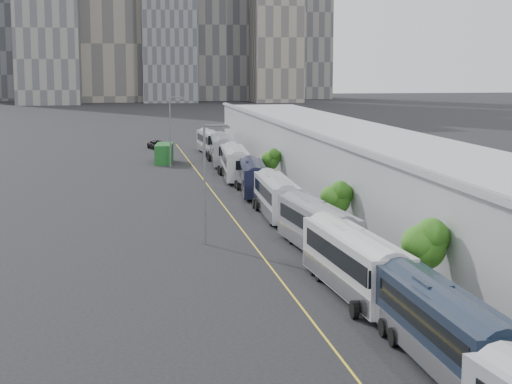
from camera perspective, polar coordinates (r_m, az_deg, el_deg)
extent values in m
cube|color=gray|center=(72.89, 7.35, -2.33)|extent=(10.00, 170.00, 0.12)
cube|color=gold|center=(70.65, -0.85, -2.65)|extent=(0.12, 160.00, 0.02)
cube|color=gray|center=(73.58, 10.38, 0.34)|extent=(12.00, 160.00, 6.80)
cube|color=gray|center=(73.28, 10.43, 2.23)|extent=(12.45, 160.40, 2.57)
cube|color=gray|center=(71.40, 5.99, 3.10)|extent=(0.30, 160.00, 0.40)
cube|color=gray|center=(324.83, 1.39, 12.20)|extent=(18.00, 18.00, 70.00)
cube|color=black|center=(39.85, 12.40, -8.85)|extent=(2.56, 12.68, 3.07)
cube|color=black|center=(39.52, 12.53, -8.16)|extent=(2.61, 11.15, 1.04)
cube|color=silver|center=(40.15, 12.36, -10.19)|extent=(2.60, 12.42, 0.98)
cube|color=black|center=(40.70, 11.72, -6.00)|extent=(1.27, 2.15, 0.29)
cube|color=#BDBDBF|center=(51.41, 6.57, -4.67)|extent=(3.34, 13.46, 3.23)
cube|color=black|center=(51.09, 6.64, -4.09)|extent=(3.32, 11.87, 1.10)
cube|color=silver|center=(51.65, 6.55, -5.79)|extent=(3.37, 13.20, 1.03)
cube|color=#BDBDBF|center=(52.49, 6.14, -2.41)|extent=(1.45, 2.32, 0.31)
cube|color=slate|center=(62.65, 4.09, -2.36)|extent=(3.52, 12.82, 3.07)
cube|color=black|center=(62.36, 4.14, -1.90)|extent=(3.46, 11.31, 1.04)
cube|color=silver|center=(62.84, 4.08, -3.24)|extent=(3.54, 12.57, 0.98)
cube|color=slate|center=(63.76, 3.80, -0.64)|extent=(1.43, 2.24, 0.29)
cube|color=#A8ABB2|center=(77.39, 1.36, -0.28)|extent=(2.96, 12.65, 3.05)
cube|color=black|center=(77.12, 1.39, 0.10)|extent=(2.97, 11.15, 1.04)
cube|color=silver|center=(77.55, 1.36, -1.00)|extent=(2.99, 12.40, 0.97)
cube|color=#A8ABB2|center=(78.57, 1.17, 1.08)|extent=(1.33, 2.17, 0.29)
cube|color=black|center=(90.89, -0.20, 0.96)|extent=(3.62, 12.15, 2.90)
cube|color=black|center=(90.65, -0.19, 1.27)|extent=(3.53, 10.73, 0.99)
cube|color=silver|center=(91.02, -0.20, 0.38)|extent=(3.63, 11.92, 0.93)
cube|color=black|center=(92.06, -0.34, 2.05)|extent=(1.40, 2.14, 0.28)
cube|color=#B8B8BA|center=(103.33, -1.43, 1.98)|extent=(3.60, 13.55, 3.25)
cube|color=black|center=(103.06, -1.42, 2.29)|extent=(3.54, 11.95, 1.10)
cube|color=silver|center=(103.45, -1.43, 1.41)|extent=(3.62, 13.29, 1.04)
cube|color=#B8B8BA|center=(104.67, -1.55, 3.04)|extent=(1.49, 2.35, 0.31)
cube|color=slate|center=(118.83, -2.29, 2.85)|extent=(3.88, 14.00, 3.35)
cube|color=black|center=(118.56, -2.28, 3.13)|extent=(3.80, 12.35, 1.14)
cube|color=silver|center=(118.94, -2.28, 2.34)|extent=(3.89, 13.73, 1.07)
cube|color=slate|center=(120.24, -2.38, 3.79)|extent=(1.57, 2.44, 0.32)
cube|color=#A0A1A9|center=(132.59, -3.03, 3.34)|extent=(3.24, 12.62, 3.03)
cube|color=black|center=(132.35, -3.02, 3.57)|extent=(3.21, 11.12, 1.03)
cube|color=silver|center=(132.68, -3.02, 2.92)|extent=(3.26, 12.37, 0.97)
cube|color=#A0A1A9|center=(133.88, -3.10, 4.10)|extent=(1.37, 2.18, 0.29)
cylinder|color=black|center=(50.02, 11.09, -5.34)|extent=(0.18, 0.18, 3.62)
sphere|color=#1C5814|center=(49.61, 11.15, -3.21)|extent=(2.57, 2.57, 2.57)
cylinder|color=black|center=(69.20, 5.33, -1.64)|extent=(0.18, 0.18, 3.05)
sphere|color=#1C5814|center=(68.94, 5.34, -0.31)|extent=(2.33, 2.33, 2.33)
cylinder|color=black|center=(98.80, 1.01, 1.37)|extent=(0.18, 0.18, 2.88)
sphere|color=#1C5814|center=(98.63, 1.01, 2.22)|extent=(1.87, 1.87, 1.87)
cylinder|color=#59595E|center=(64.97, -3.44, 0.48)|extent=(0.18, 0.18, 9.21)
cylinder|color=#59595E|center=(64.60, -2.68, 4.46)|extent=(1.80, 0.14, 0.14)
cube|color=#59595E|center=(64.71, -1.98, 4.33)|extent=(0.50, 0.22, 0.18)
cylinder|color=#59595E|center=(115.96, -5.74, 4.01)|extent=(0.18, 0.18, 9.47)
cylinder|color=#59595E|center=(115.76, -5.33, 6.30)|extent=(1.80, 0.14, 0.14)
cube|color=#59595E|center=(115.82, -4.93, 6.24)|extent=(0.50, 0.22, 0.18)
cube|color=#15471A|center=(120.77, -6.14, 2.57)|extent=(3.06, 7.04, 2.71)
imported|color=black|center=(141.16, -6.56, 3.14)|extent=(3.58, 5.56, 1.43)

